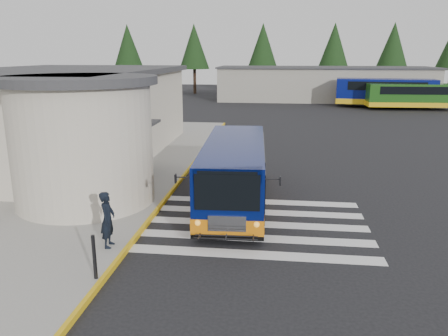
# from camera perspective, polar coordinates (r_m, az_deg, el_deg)

# --- Properties ---
(ground) EXTENTS (140.00, 140.00, 0.00)m
(ground) POSITION_cam_1_polar(r_m,az_deg,el_deg) (16.05, 5.50, -6.30)
(ground) COLOR black
(ground) RESTS_ON ground
(sidewalk) EXTENTS (10.00, 34.00, 0.15)m
(sidewalk) POSITION_cam_1_polar(r_m,az_deg,el_deg) (21.88, -18.45, -1.07)
(sidewalk) COLOR gray
(sidewalk) RESTS_ON ground
(curb_strip) EXTENTS (0.12, 34.00, 0.16)m
(curb_strip) POSITION_cam_1_polar(r_m,az_deg,el_deg) (20.28, -5.69, -1.57)
(curb_strip) COLOR gold
(curb_strip) RESTS_ON ground
(station_building) EXTENTS (12.70, 18.70, 4.80)m
(station_building) POSITION_cam_1_polar(r_m,az_deg,el_deg) (24.76, -19.97, 6.47)
(station_building) COLOR #BEB5A1
(station_building) RESTS_ON ground
(crosswalk) EXTENTS (8.00, 5.35, 0.01)m
(crosswalk) POSITION_cam_1_polar(r_m,az_deg,el_deg) (15.32, 3.53, -7.28)
(crosswalk) COLOR silver
(crosswalk) RESTS_ON ground
(depot_building) EXTENTS (26.40, 8.40, 4.20)m
(depot_building) POSITION_cam_1_polar(r_m,az_deg,el_deg) (57.39, 12.86, 10.69)
(depot_building) COLOR gray
(depot_building) RESTS_ON ground
(tree_line) EXTENTS (58.40, 4.40, 10.00)m
(tree_line) POSITION_cam_1_polar(r_m,az_deg,el_deg) (65.28, 12.65, 15.25)
(tree_line) COLOR black
(tree_line) RESTS_ON ground
(transit_bus) EXTENTS (3.18, 8.81, 2.46)m
(transit_bus) POSITION_cam_1_polar(r_m,az_deg,el_deg) (16.95, 1.33, -0.91)
(transit_bus) COLOR #06114F
(transit_bus) RESTS_ON ground
(pedestrian_a) EXTENTS (0.45, 0.65, 1.70)m
(pedestrian_a) POSITION_cam_1_polar(r_m,az_deg,el_deg) (13.39, -14.96, -6.51)
(pedestrian_a) COLOR black
(pedestrian_a) RESTS_ON sidewalk
(pedestrian_b) EXTENTS (0.96, 1.01, 1.66)m
(pedestrian_b) POSITION_cam_1_polar(r_m,az_deg,el_deg) (16.66, -15.55, -2.44)
(pedestrian_b) COLOR black
(pedestrian_b) RESTS_ON sidewalk
(bollard) EXTENTS (0.10, 0.10, 1.19)m
(bollard) POSITION_cam_1_polar(r_m,az_deg,el_deg) (11.74, -16.57, -11.09)
(bollard) COLOR black
(bollard) RESTS_ON sidewalk
(far_bus_a) EXTENTS (10.66, 4.15, 2.68)m
(far_bus_a) POSITION_cam_1_polar(r_m,az_deg,el_deg) (51.63, 20.28, 9.35)
(far_bus_a) COLOR #07105A
(far_bus_a) RESTS_ON ground
(far_bus_b) EXTENTS (9.10, 2.83, 2.33)m
(far_bus_b) POSITION_cam_1_polar(r_m,az_deg,el_deg) (50.53, 23.19, 8.72)
(far_bus_b) COLOR #1B4C14
(far_bus_b) RESTS_ON ground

